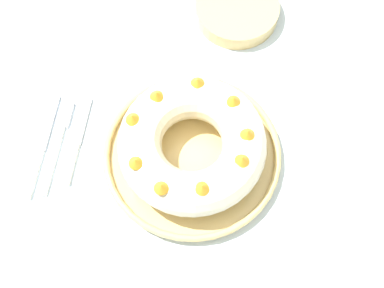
# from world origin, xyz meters

# --- Properties ---
(ground_plane) EXTENTS (8.00, 8.00, 0.00)m
(ground_plane) POSITION_xyz_m (0.00, 0.00, 0.00)
(ground_plane) COLOR brown
(dining_table) EXTENTS (1.53, 1.12, 0.73)m
(dining_table) POSITION_xyz_m (0.00, 0.00, 0.65)
(dining_table) COLOR silver
(dining_table) RESTS_ON ground_plane
(serving_dish) EXTENTS (0.31, 0.31, 0.02)m
(serving_dish) POSITION_xyz_m (0.02, 0.02, 0.74)
(serving_dish) COLOR tan
(serving_dish) RESTS_ON dining_table
(bundt_cake) EXTENTS (0.25, 0.25, 0.09)m
(bundt_cake) POSITION_xyz_m (0.02, 0.02, 0.79)
(bundt_cake) COLOR beige
(bundt_cake) RESTS_ON serving_dish
(fork) EXTENTS (0.02, 0.18, 0.01)m
(fork) POSITION_xyz_m (-0.22, 0.02, 0.73)
(fork) COLOR white
(fork) RESTS_ON dining_table
(serving_knife) EXTENTS (0.02, 0.20, 0.01)m
(serving_knife) POSITION_xyz_m (-0.25, -0.01, 0.73)
(serving_knife) COLOR white
(serving_knife) RESTS_ON dining_table
(cake_knife) EXTENTS (0.02, 0.17, 0.01)m
(cake_knife) POSITION_xyz_m (-0.19, 0.01, 0.73)
(cake_knife) COLOR white
(cake_knife) RESTS_ON dining_table
(side_bowl) EXTENTS (0.17, 0.17, 0.03)m
(side_bowl) POSITION_xyz_m (0.06, 0.34, 0.74)
(side_bowl) COLOR tan
(side_bowl) RESTS_ON dining_table
(napkin) EXTENTS (0.17, 0.12, 0.00)m
(napkin) POSITION_xyz_m (0.29, 0.04, 0.73)
(napkin) COLOR white
(napkin) RESTS_ON dining_table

